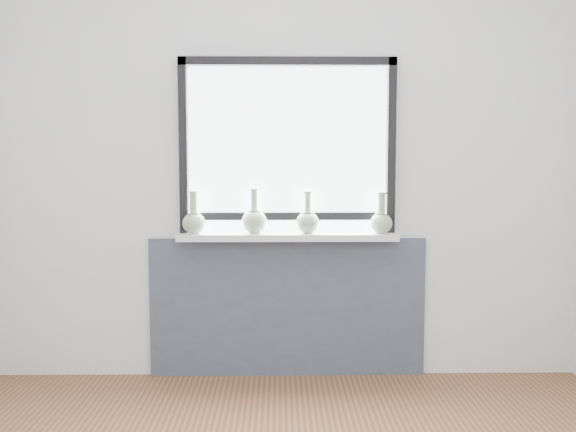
{
  "coord_description": "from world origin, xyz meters",
  "views": [
    {
      "loc": [
        -0.05,
        -2.12,
        1.36
      ],
      "look_at": [
        0.0,
        1.55,
        1.02
      ],
      "focal_mm": 40.0,
      "sensor_mm": 36.0,
      "label": 1
    }
  ],
  "objects_px": {
    "windowsill": "(288,237)",
    "vase_c": "(308,221)",
    "vase_a": "(194,221)",
    "vase_d": "(381,221)",
    "vase_b": "(254,220)"
  },
  "relations": [
    {
      "from": "vase_a",
      "to": "windowsill",
      "type": "bearing_deg",
      "value": 1.38
    },
    {
      "from": "vase_b",
      "to": "vase_c",
      "type": "xyz_separation_m",
      "value": [
        0.32,
        -0.01,
        -0.01
      ]
    },
    {
      "from": "vase_a",
      "to": "vase_d",
      "type": "xyz_separation_m",
      "value": [
        1.12,
        -0.0,
        -0.0
      ]
    },
    {
      "from": "vase_a",
      "to": "vase_c",
      "type": "bearing_deg",
      "value": 1.28
    },
    {
      "from": "windowsill",
      "to": "vase_b",
      "type": "relative_size",
      "value": 4.89
    },
    {
      "from": "windowsill",
      "to": "vase_c",
      "type": "distance_m",
      "value": 0.15
    },
    {
      "from": "vase_a",
      "to": "vase_d",
      "type": "height_order",
      "value": "vase_a"
    },
    {
      "from": "vase_c",
      "to": "vase_d",
      "type": "distance_m",
      "value": 0.44
    },
    {
      "from": "vase_b",
      "to": "vase_d",
      "type": "distance_m",
      "value": 0.76
    },
    {
      "from": "vase_c",
      "to": "vase_d",
      "type": "relative_size",
      "value": 1.01
    },
    {
      "from": "windowsill",
      "to": "vase_c",
      "type": "xyz_separation_m",
      "value": [
        0.12,
        0.0,
        0.1
      ]
    },
    {
      "from": "windowsill",
      "to": "vase_d",
      "type": "bearing_deg",
      "value": -1.61
    },
    {
      "from": "vase_b",
      "to": "vase_c",
      "type": "relative_size",
      "value": 1.06
    },
    {
      "from": "windowsill",
      "to": "vase_c",
      "type": "height_order",
      "value": "vase_c"
    },
    {
      "from": "windowsill",
      "to": "vase_a",
      "type": "distance_m",
      "value": 0.57
    }
  ]
}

